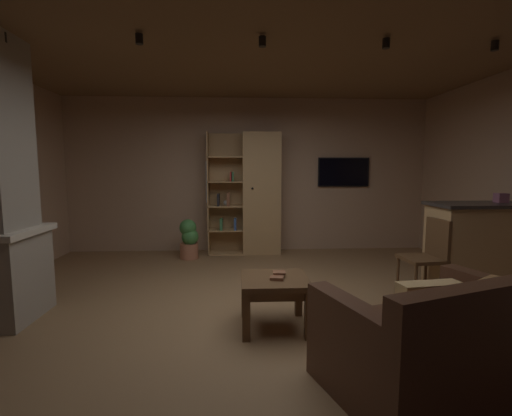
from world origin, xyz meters
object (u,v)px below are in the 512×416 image
Objects in this scene: coffee_table at (275,288)px; tissue_box at (501,198)px; leather_couch at (437,346)px; table_book_1 at (279,272)px; wall_mounted_tv at (343,172)px; potted_floor_plant at (189,239)px; table_book_0 at (277,278)px; bookshelf_cabinet at (256,194)px; dining_chair at (428,253)px; kitchen_bar_counter at (489,248)px.

tissue_box is at bearing 16.59° from coffee_table.
tissue_box is at bearing 45.85° from leather_couch.
wall_mounted_tv is at bearing 64.10° from table_book_1.
table_book_1 is (-0.95, 1.04, 0.21)m from leather_couch.
potted_floor_plant is 3.00m from wall_mounted_tv.
bookshelf_cabinet is at bearing 90.45° from table_book_0.
leather_couch is at bearing -116.70° from dining_chair.
kitchen_bar_counter is at bearing 15.95° from table_book_1.
kitchen_bar_counter is 2.20× the size of coffee_table.
table_book_1 is at bearing 132.40° from leather_couch.
coffee_table is 2.89m from potted_floor_plant.
leather_couch is 14.17× the size of table_book_1.
tissue_box is 1.03× the size of table_book_1.
wall_mounted_tv reaches higher than dining_chair.
potted_floor_plant is at bearing -162.94° from bookshelf_cabinet.
potted_floor_plant reaches higher than table_book_1.
bookshelf_cabinet is at bearing 90.21° from coffee_table.
kitchen_bar_counter is at bearing -161.97° from tissue_box.
bookshelf_cabinet is at bearing 139.96° from kitchen_bar_counter.
coffee_table is 5.37× the size of table_book_1.
wall_mounted_tv is at bearing 113.30° from kitchen_bar_counter.
bookshelf_cabinet is at bearing 128.64° from dining_chair.
coffee_table is (-1.00, 1.00, 0.08)m from leather_couch.
leather_couch is 1.90m from dining_chair.
dining_chair is (1.83, 0.74, 0.04)m from table_book_0.
wall_mounted_tv is (-1.05, 2.43, 0.88)m from kitchen_bar_counter.
wall_mounted_tv reaches higher than potted_floor_plant.
potted_floor_plant is at bearing 153.64° from kitchen_bar_counter.
leather_couch is 1.78× the size of wall_mounted_tv.
potted_floor_plant is at bearing 120.39° from leather_couch.
table_book_0 is at bearing -162.25° from tissue_box.
dining_chair is at bearing -51.36° from bookshelf_cabinet.
table_book_1 is at bearing 71.72° from table_book_0.
leather_couch is 1.43m from table_book_1.
tissue_box is 2.97m from table_book_0.
table_book_1 is at bearing -163.94° from tissue_box.
tissue_box is at bearing 8.79° from dining_chair.
table_book_1 is 0.13× the size of wall_mounted_tv.
leather_couch is at bearing -43.81° from table_book_0.
leather_couch is 4.24m from potted_floor_plant.
leather_couch is 1.42m from coffee_table.
kitchen_bar_counter is 2.75m from table_book_0.
potted_floor_plant reaches higher than table_book_0.
bookshelf_cabinet reaches higher than leather_couch.
dining_chair is (1.86, -2.32, -0.51)m from bookshelf_cabinet.
table_book_0 is (-0.99, 0.95, 0.19)m from leather_couch.
tissue_box is 0.07× the size of leather_couch.
wall_mounted_tv reaches higher than table_book_0.
table_book_0 is at bearing -66.85° from potted_floor_plant.
potted_floor_plant is (-3.92, 1.83, -0.81)m from tissue_box.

